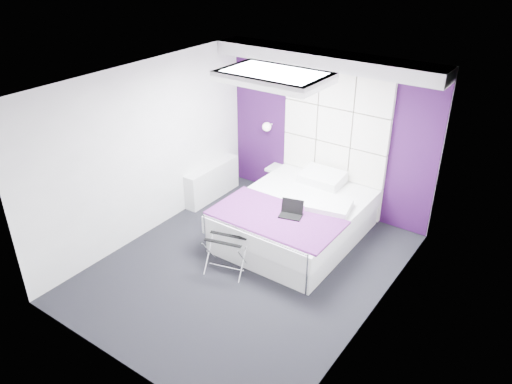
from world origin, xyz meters
TOP-DOWN VIEW (x-y plane):
  - floor at (0.00, 0.00)m, footprint 4.40×4.40m
  - ceiling at (0.00, 0.00)m, footprint 4.40×4.40m
  - wall_back at (0.00, 2.20)m, footprint 3.60×0.00m
  - wall_left at (-1.80, 0.00)m, footprint 0.00×4.40m
  - wall_right at (1.80, 0.00)m, footprint 0.00×4.40m
  - accent_wall at (0.00, 2.19)m, footprint 3.58×0.02m
  - soffit at (0.00, 1.95)m, footprint 3.58×0.50m
  - headboard at (0.15, 2.14)m, footprint 1.80×0.08m
  - skylight at (0.00, 0.60)m, footprint 1.36×0.86m
  - wall_lamp at (-1.05, 2.06)m, footprint 0.15×0.15m
  - radiator at (-1.69, 1.30)m, footprint 0.22×1.20m
  - bed at (0.15, 1.04)m, footprint 1.83×2.21m
  - nightstand at (-0.78, 2.02)m, footprint 0.41×0.32m
  - luggage_rack at (-0.18, -0.24)m, footprint 0.53×0.39m
  - laptop at (0.31, 0.65)m, footprint 0.31×0.22m

SIDE VIEW (x-z plane):
  - floor at x=0.00m, z-range 0.00..0.00m
  - luggage_rack at x=-0.18m, z-range 0.00..0.52m
  - radiator at x=-1.69m, z-range 0.00..0.60m
  - bed at x=0.15m, z-range -0.06..0.71m
  - nightstand at x=-0.78m, z-range 0.48..0.52m
  - laptop at x=0.31m, z-range 0.57..0.79m
  - headboard at x=0.15m, z-range 0.02..2.32m
  - wall_lamp at x=-1.05m, z-range 1.15..1.29m
  - wall_left at x=-1.80m, z-range -0.90..3.50m
  - wall_right at x=1.80m, z-range -0.90..3.50m
  - accent_wall at x=0.00m, z-range 0.01..2.59m
  - wall_back at x=0.00m, z-range -0.50..3.10m
  - soffit at x=0.00m, z-range 2.40..2.60m
  - skylight at x=0.00m, z-range 2.49..2.61m
  - ceiling at x=0.00m, z-range 2.60..2.60m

